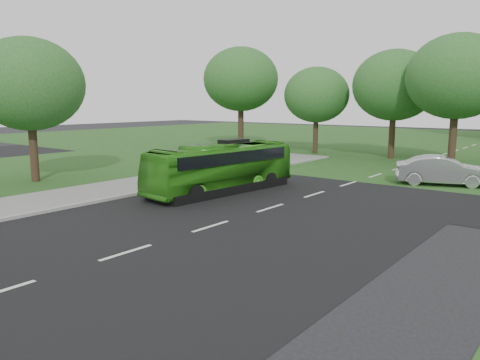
{
  "coord_description": "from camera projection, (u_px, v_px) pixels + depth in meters",
  "views": [
    {
      "loc": [
        11.54,
        -10.9,
        4.68
      ],
      "look_at": [
        0.1,
        3.68,
        1.6
      ],
      "focal_mm": 35.0,
      "sensor_mm": 36.0,
      "label": 1
    }
  ],
  "objects": [
    {
      "name": "ground",
      "position": [
        173.0,
        239.0,
        16.25
      ],
      "size": [
        160.0,
        160.0,
        0.0
      ],
      "primitive_type": "plane",
      "color": "black",
      "rests_on": "ground"
    },
    {
      "name": "street_surfaces",
      "position": [
        396.0,
        167.0,
        34.13
      ],
      "size": [
        120.0,
        120.0,
        0.15
      ],
      "color": "black",
      "rests_on": "ground"
    },
    {
      "name": "tree_park_a",
      "position": [
        317.0,
        95.0,
        42.74
      ],
      "size": [
        5.94,
        5.94,
        7.9
      ],
      "color": "black",
      "rests_on": "ground"
    },
    {
      "name": "tree_park_b",
      "position": [
        395.0,
        85.0,
        38.53
      ],
      "size": [
        6.87,
        6.87,
        9.0
      ],
      "color": "black",
      "rests_on": "ground"
    },
    {
      "name": "tree_park_c",
      "position": [
        457.0,
        77.0,
        33.74
      ],
      "size": [
        7.23,
        7.23,
        9.6
      ],
      "color": "black",
      "rests_on": "ground"
    },
    {
      "name": "tree_park_f",
      "position": [
        241.0,
        79.0,
        48.49
      ],
      "size": [
        7.76,
        7.76,
        10.36
      ],
      "color": "black",
      "rests_on": "ground"
    },
    {
      "name": "tree_side_near",
      "position": [
        29.0,
        84.0,
        27.1
      ],
      "size": [
        6.34,
        6.34,
        8.42
      ],
      "color": "black",
      "rests_on": "ground"
    },
    {
      "name": "bus",
      "position": [
        222.0,
        168.0,
        24.62
      ],
      "size": [
        3.01,
        9.32,
        2.55
      ],
      "primitive_type": "imported",
      "rotation": [
        0.0,
        0.0,
        -0.1
      ],
      "color": "#318D1A",
      "rests_on": "ground"
    },
    {
      "name": "sedan",
      "position": [
        443.0,
        171.0,
        26.65
      ],
      "size": [
        5.37,
        3.44,
        1.67
      ],
      "primitive_type": "imported",
      "rotation": [
        0.0,
        0.0,
        1.93
      ],
      "color": "#B6B7BB",
      "rests_on": "ground"
    }
  ]
}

